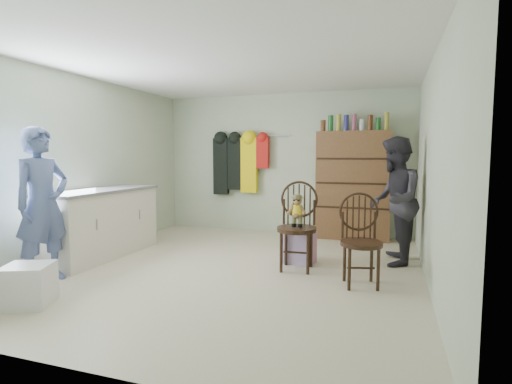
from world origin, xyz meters
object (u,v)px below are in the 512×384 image
(chair_front, at_px, (297,220))
(counter, at_px, (101,223))
(dresser, at_px, (353,185))
(chair_far, at_px, (360,236))

(chair_front, bearing_deg, counter, -178.48)
(chair_front, relative_size, dresser, 0.52)
(chair_front, height_order, chair_far, chair_front)
(counter, distance_m, chair_front, 2.73)
(chair_front, bearing_deg, dresser, 71.88)
(chair_front, xyz_separation_m, chair_far, (0.78, -0.38, -0.08))
(counter, height_order, chair_far, chair_far)
(counter, relative_size, chair_front, 1.71)
(counter, bearing_deg, dresser, 35.68)
(chair_far, xyz_separation_m, dresser, (-0.30, 2.39, 0.38))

